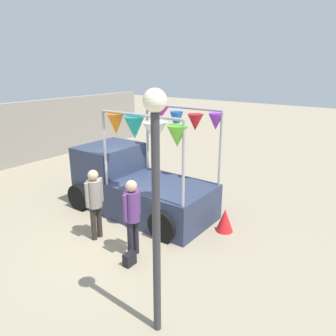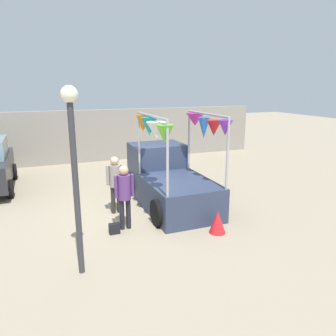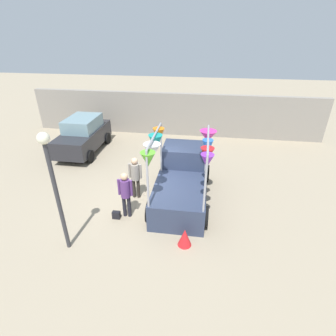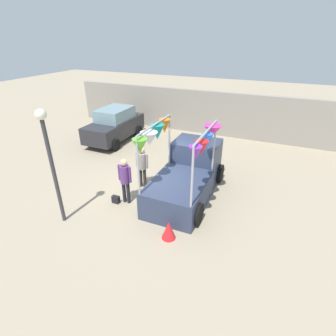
# 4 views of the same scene
# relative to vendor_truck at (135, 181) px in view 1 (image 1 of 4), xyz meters

# --- Properties ---
(ground_plane) EXTENTS (60.00, 60.00, 0.00)m
(ground_plane) POSITION_rel_vendor_truck_xyz_m (-1.26, -0.56, -0.90)
(ground_plane) COLOR gray
(vendor_truck) EXTENTS (2.37, 4.05, 3.00)m
(vendor_truck) POSITION_rel_vendor_truck_xyz_m (0.00, 0.00, 0.00)
(vendor_truck) COLOR #2D3851
(vendor_truck) RESTS_ON ground
(person_customer) EXTENTS (0.53, 0.34, 1.77)m
(person_customer) POSITION_rel_vendor_truck_xyz_m (-1.83, -1.55, 0.18)
(person_customer) COLOR black
(person_customer) RESTS_ON ground
(person_vendor) EXTENTS (0.53, 0.34, 1.75)m
(person_vendor) POSITION_rel_vendor_truck_xyz_m (-1.80, -0.33, 0.17)
(person_vendor) COLOR #2D2823
(person_vendor) RESTS_ON ground
(handbag) EXTENTS (0.28, 0.16, 0.28)m
(handbag) POSITION_rel_vendor_truck_xyz_m (-2.18, -1.75, -0.76)
(handbag) COLOR black
(handbag) RESTS_ON ground
(street_lamp) EXTENTS (0.32, 0.32, 3.80)m
(street_lamp) POSITION_rel_vendor_truck_xyz_m (-3.22, -3.31, 1.59)
(street_lamp) COLOR #333338
(street_lamp) RESTS_ON ground
(folded_kite_bundle_crimson) EXTENTS (0.54, 0.54, 0.60)m
(folded_kite_bundle_crimson) POSITION_rel_vendor_truck_xyz_m (0.36, -2.70, -0.60)
(folded_kite_bundle_crimson) COLOR red
(folded_kite_bundle_crimson) RESTS_ON ground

